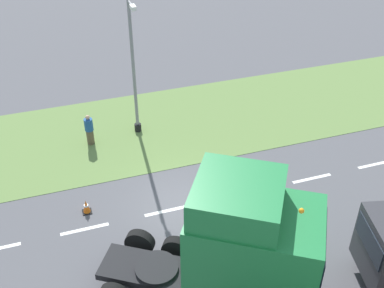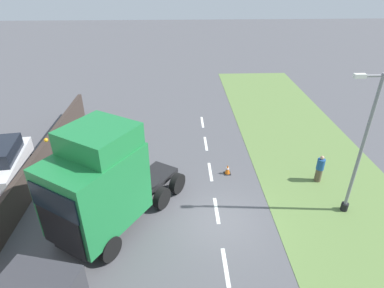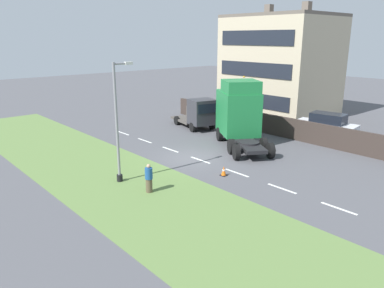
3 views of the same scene
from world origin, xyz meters
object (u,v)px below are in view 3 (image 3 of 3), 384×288
Objects in this scene: flatbed_truck at (200,114)px; parked_car at (326,127)px; lorry_cab at (239,112)px; traffic_cone_lead at (224,171)px; lamp_post at (118,129)px; pedestrian at (149,179)px.

parked_car is at bearing 132.47° from flatbed_truck.
parked_car is (5.02, -9.05, -0.39)m from flatbed_truck.
lorry_cab is at bearing 138.67° from parked_car.
lorry_cab is 11.65× the size of traffic_cone_lead.
flatbed_truck is 10.36m from parked_car.
lamp_post reaches higher than pedestrian.
traffic_cone_lead is at bearing -10.44° from pedestrian.
lamp_post is (-16.56, 3.00, 1.98)m from parked_car.
parked_car is 8.26× the size of traffic_cone_lead.
lamp_post is (-10.66, -0.82, 0.61)m from lorry_cab.
parked_car reaches higher than traffic_cone_lead.
traffic_cone_lead is (-6.61, -9.24, -1.14)m from flatbed_truck.
lorry_cab is 1.24× the size of flatbed_truck.
pedestrian is (-10.39, -3.16, -1.66)m from lorry_cab.
flatbed_truck is 9.42× the size of traffic_cone_lead.
lamp_post is 11.26× the size of traffic_cone_lead.
flatbed_truck reaches higher than parked_car.
flatbed_truck is at bearing 36.64° from pedestrian.
parked_car is 0.73× the size of lamp_post.
parked_car is at bearing 0.94° from traffic_cone_lead.
traffic_cone_lead is (-11.63, -0.19, -0.75)m from parked_car.
lorry_cab reaches higher than traffic_cone_lead.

